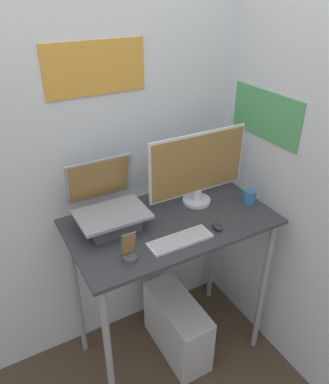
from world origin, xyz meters
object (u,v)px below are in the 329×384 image
(laptop, at_px, (110,212))
(keyboard, at_px, (180,240))
(mouse, at_px, (217,227))
(computer_tower, at_px, (177,326))
(monitor, at_px, (198,169))
(cell_phone, at_px, (129,251))

(laptop, height_order, keyboard, laptop)
(mouse, bearing_deg, computer_tower, 129.61)
(mouse, relative_size, computer_tower, 0.13)
(monitor, bearing_deg, keyboard, -135.10)
(laptop, relative_size, computer_tower, 0.68)
(mouse, height_order, computer_tower, mouse)
(keyboard, bearing_deg, laptop, 130.88)
(laptop, xyz_separation_m, computer_tower, (0.33, -0.13, -0.88))
(computer_tower, bearing_deg, cell_phone, -156.93)
(laptop, bearing_deg, cell_phone, -95.28)
(monitor, xyz_separation_m, computer_tower, (-0.18, -0.12, -1.00))
(keyboard, relative_size, mouse, 4.96)
(monitor, height_order, keyboard, monitor)
(computer_tower, bearing_deg, keyboard, -120.80)
(monitor, bearing_deg, computer_tower, -146.40)
(monitor, relative_size, cell_phone, 3.98)
(monitor, distance_m, keyboard, 0.43)
(cell_phone, height_order, computer_tower, cell_phone)
(laptop, relative_size, mouse, 5.40)
(laptop, height_order, cell_phone, laptop)
(keyboard, bearing_deg, computer_tower, 59.20)
(laptop, bearing_deg, monitor, -1.22)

